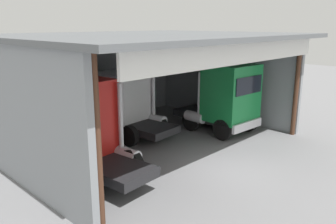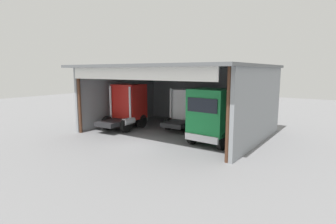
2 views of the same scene
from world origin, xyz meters
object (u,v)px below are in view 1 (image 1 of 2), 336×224
Objects in this scene: truck_white_center_left_bay at (125,103)px; truck_green_yard_outside at (226,98)px; truck_red_right_bay at (84,128)px; tool_cart at (62,126)px; oil_drum at (75,127)px.

truck_green_yard_outside is at bearing -45.86° from truck_white_center_left_bay.
truck_red_right_bay is 8.41m from truck_green_yard_outside.
truck_red_right_bay reaches higher than truck_green_yard_outside.
truck_white_center_left_bay is 3.66m from tool_cart.
tool_cart is (-2.41, 2.43, -1.28)m from truck_white_center_left_bay.
truck_green_yard_outside is (4.01, -3.62, 0.18)m from truck_white_center_left_bay.
truck_green_yard_outside is at bearing -9.50° from truck_red_right_bay.
oil_drum is at bearing 131.04° from truck_white_center_left_bay.
truck_white_center_left_bay reaches higher than oil_drum.
truck_green_yard_outside reaches higher than truck_white_center_left_bay.
truck_green_yard_outside is 5.57× the size of oil_drum.
truck_red_right_bay is 5.62m from oil_drum.
truck_red_right_bay is at bearing -110.24° from tool_cart.
truck_green_yard_outside reaches higher than tool_cart.
truck_red_right_bay is at bearing -116.49° from oil_drum.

